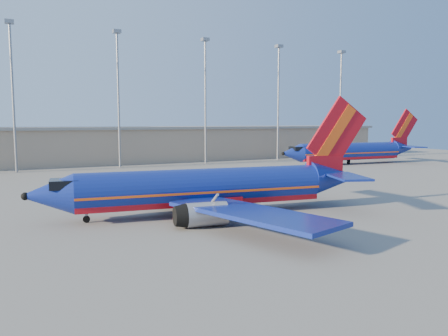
# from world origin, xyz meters

# --- Properties ---
(ground) EXTENTS (220.00, 220.00, 0.00)m
(ground) POSITION_xyz_m (0.00, 0.00, 0.00)
(ground) COLOR slate
(ground) RESTS_ON ground
(terminal_building) EXTENTS (122.00, 16.00, 8.50)m
(terminal_building) POSITION_xyz_m (10.00, 58.00, 4.32)
(terminal_building) COLOR gray
(terminal_building) RESTS_ON ground
(light_mast_row) EXTENTS (101.60, 1.60, 28.65)m
(light_mast_row) POSITION_xyz_m (5.00, 46.00, 17.55)
(light_mast_row) COLOR gray
(light_mast_row) RESTS_ON ground
(aircraft_main) EXTENTS (37.26, 35.64, 12.64)m
(aircraft_main) POSITION_xyz_m (-7.35, -5.56, 2.70)
(aircraft_main) COLOR navy
(aircraft_main) RESTS_ON ground
(aircraft_second) EXTENTS (37.90, 14.73, 12.83)m
(aircraft_second) POSITION_xyz_m (44.65, 29.66, 2.94)
(aircraft_second) COLOR navy
(aircraft_second) RESTS_ON ground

